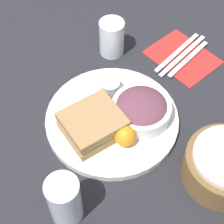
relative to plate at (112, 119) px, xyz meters
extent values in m
plane|color=#232328|center=(0.00, 0.00, -0.01)|extent=(4.00, 4.00, 0.00)
cylinder|color=white|center=(0.00, 0.00, 0.00)|extent=(0.31, 0.31, 0.02)
cube|color=#A37A4C|center=(0.06, 0.00, 0.02)|extent=(0.14, 0.13, 0.02)
cube|color=#6BB24C|center=(0.06, 0.00, 0.03)|extent=(0.13, 0.12, 0.01)
cube|color=#A37A4C|center=(0.06, 0.00, 0.05)|extent=(0.14, 0.13, 0.02)
cylinder|color=white|center=(-0.05, 0.04, 0.03)|extent=(0.14, 0.14, 0.04)
ellipsoid|color=brown|center=(-0.05, 0.04, 0.04)|extent=(0.13, 0.13, 0.06)
cylinder|color=#B7B7BC|center=(-0.05, -0.06, 0.02)|extent=(0.05, 0.05, 0.03)
sphere|color=orange|center=(0.02, 0.07, 0.03)|extent=(0.05, 0.05, 0.05)
cylinder|color=silver|center=(0.21, 0.11, 0.05)|extent=(0.06, 0.06, 0.12)
cylinder|color=brown|center=(-0.08, 0.26, 0.03)|extent=(0.17, 0.17, 0.07)
cube|color=#B22823|center=(-0.28, -0.03, -0.01)|extent=(0.14, 0.17, 0.00)
cube|color=silver|center=(-0.28, -0.05, 0.00)|extent=(0.19, 0.03, 0.01)
cube|color=silver|center=(-0.28, -0.03, 0.00)|extent=(0.20, 0.03, 0.01)
cube|color=silver|center=(-0.28, -0.01, 0.00)|extent=(0.17, 0.03, 0.01)
cylinder|color=silver|center=(-0.15, -0.18, 0.04)|extent=(0.07, 0.07, 0.10)
camera|label=1|loc=(0.33, 0.38, 0.71)|focal=60.00mm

